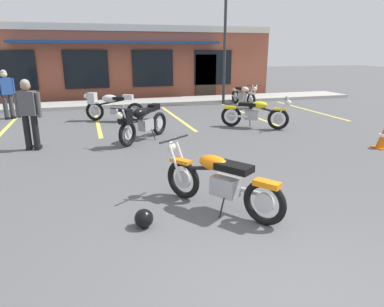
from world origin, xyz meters
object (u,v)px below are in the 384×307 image
motorcycle_foreground_classic (219,181)px  motorcycle_blue_standard (111,106)px  motorcycle_black_cruiser (255,113)px  person_in_black_shirt (6,91)px  person_in_shorts_foreground (29,111)px  motorcycle_silver_naked (141,121)px  helmet_on_pavement (144,218)px  parking_lot_lamp_post (226,24)px  motorcycle_red_sportbike (243,95)px  traffic_cone (383,138)px

motorcycle_foreground_classic → motorcycle_blue_standard: (-0.99, 7.41, 0.07)m
motorcycle_black_cruiser → person_in_black_shirt: 8.46m
motorcycle_foreground_classic → motorcycle_black_cruiser: same height
motorcycle_blue_standard → person_in_shorts_foreground: (-2.10, -3.03, 0.42)m
motorcycle_blue_standard → person_in_black_shirt: 3.73m
motorcycle_foreground_classic → motorcycle_silver_naked: same height
motorcycle_foreground_classic → motorcycle_silver_naked: bearing=95.7°
helmet_on_pavement → parking_lot_lamp_post: bearing=62.5°
motorcycle_black_cruiser → motorcycle_silver_naked: bearing=-170.7°
parking_lot_lamp_post → motorcycle_blue_standard: bearing=-154.4°
motorcycle_black_cruiser → helmet_on_pavement: 6.78m
motorcycle_blue_standard → motorcycle_black_cruiser: bearing=-30.1°
motorcycle_red_sportbike → person_in_black_shirt: size_ratio=1.26×
motorcycle_foreground_classic → motorcycle_silver_naked: 4.46m
motorcycle_silver_naked → person_in_shorts_foreground: person_in_shorts_foreground is taller
motorcycle_black_cruiser → parking_lot_lamp_post: bearing=79.0°
traffic_cone → parking_lot_lamp_post: size_ratio=0.10×
motorcycle_blue_standard → helmet_on_pavement: motorcycle_blue_standard is taller
motorcycle_red_sportbike → helmet_on_pavement: size_ratio=8.11×
person_in_black_shirt → traffic_cone: person_in_black_shirt is taller
motorcycle_silver_naked → motorcycle_blue_standard: bearing=100.3°
person_in_shorts_foreground → helmet_on_pavement: bearing=-67.3°
helmet_on_pavement → parking_lot_lamp_post: 11.77m
motorcycle_foreground_classic → motorcycle_red_sportbike: bearing=63.0°
motorcycle_blue_standard → traffic_cone: (6.05, -5.37, -0.27)m
motorcycle_silver_naked → helmet_on_pavement: bearing=-98.8°
motorcycle_red_sportbike → traffic_cone: 7.14m
motorcycle_black_cruiser → motorcycle_blue_standard: bearing=149.9°
motorcycle_red_sportbike → parking_lot_lamp_post: (-0.60, 0.66, 2.89)m
parking_lot_lamp_post → traffic_cone: bearing=-82.7°
person_in_shorts_foreground → parking_lot_lamp_post: parking_lot_lamp_post is taller
parking_lot_lamp_post → person_in_black_shirt: bearing=-173.7°
motorcycle_red_sportbike → motorcycle_black_cruiser: same height
motorcycle_silver_naked → traffic_cone: 6.01m
person_in_black_shirt → helmet_on_pavement: (3.21, -9.11, -0.82)m
motorcycle_red_sportbike → motorcycle_blue_standard: size_ratio=1.08×
motorcycle_black_cruiser → motorcycle_blue_standard: (-4.11, 2.38, 0.07)m
traffic_cone → motorcycle_blue_standard: bearing=138.4°
motorcycle_red_sportbike → motorcycle_black_cruiser: size_ratio=1.16×
motorcycle_red_sportbike → helmet_on_pavement: motorcycle_red_sportbike is taller
person_in_black_shirt → traffic_cone: bearing=-36.0°
person_in_shorts_foreground → parking_lot_lamp_post: 9.31m
motorcycle_black_cruiser → traffic_cone: 3.56m
motorcycle_black_cruiser → person_in_black_shirt: (-7.50, 3.87, 0.49)m
motorcycle_foreground_classic → helmet_on_pavement: motorcycle_foreground_classic is taller
helmet_on_pavement → traffic_cone: 6.62m
motorcycle_foreground_classic → person_in_shorts_foreground: bearing=125.2°
motorcycle_black_cruiser → motorcycle_blue_standard: 4.75m
motorcycle_red_sportbike → traffic_cone: (0.40, -7.13, -0.20)m
motorcycle_foreground_classic → motorcycle_black_cruiser: 5.92m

